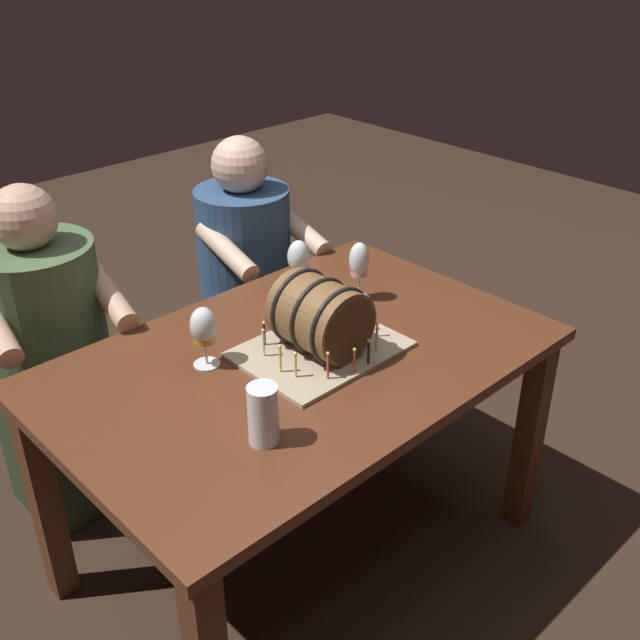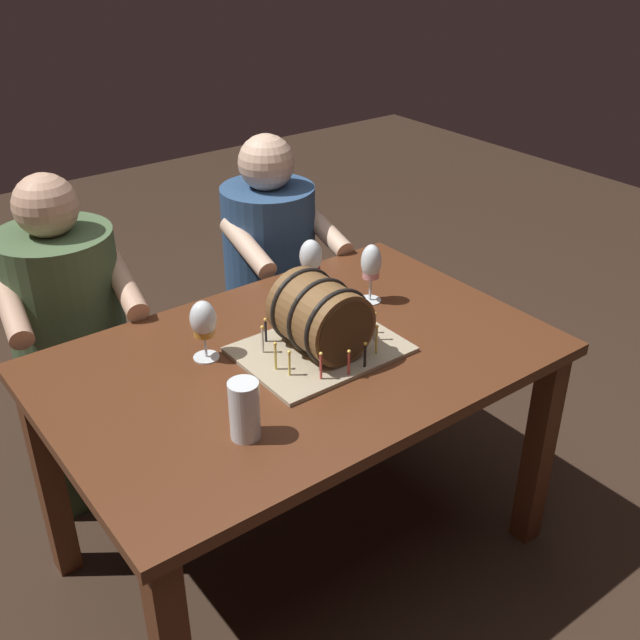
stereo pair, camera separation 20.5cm
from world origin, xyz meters
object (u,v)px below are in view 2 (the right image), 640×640
wine_glass_amber (203,322)px  person_seated_right (271,290)px  wine_glass_rose (371,265)px  person_seated_left (73,350)px  dining_table (299,386)px  wine_glass_red (311,259)px  beer_pint (245,412)px  barrel_cake (320,320)px

wine_glass_amber → person_seated_right: person_seated_right is taller
wine_glass_rose → person_seated_left: (-0.76, 0.61, -0.32)m
dining_table → person_seated_right: (0.39, 0.73, -0.11)m
person_seated_right → wine_glass_red: bearing=-108.8°
wine_glass_red → person_seated_right: 0.62m
wine_glass_red → wine_glass_amber: 0.46m
dining_table → beer_pint: 0.42m
dining_table → person_seated_right: 0.84m
barrel_cake → person_seated_left: person_seated_left is taller
beer_pint → person_seated_right: size_ratio=0.13×
beer_pint → person_seated_right: bearing=53.6°
person_seated_left → wine_glass_rose: bearing=-39.0°
wine_glass_amber → beer_pint: (-0.10, -0.36, -0.04)m
beer_pint → person_seated_right: 1.22m
barrel_cake → wine_glass_rose: (0.31, 0.15, 0.02)m
dining_table → wine_glass_amber: size_ratio=7.90×
wine_glass_red → person_seated_right: bearing=71.2°
wine_glass_red → person_seated_right: person_seated_right is taller
wine_glass_rose → beer_pint: 0.76m
dining_table → barrel_cake: 0.22m
wine_glass_rose → person_seated_right: person_seated_right is taller
barrel_cake → person_seated_right: size_ratio=0.39×
wine_glass_red → wine_glass_amber: wine_glass_red is taller
dining_table → wine_glass_rose: size_ratio=7.23×
dining_table → person_seated_right: bearing=61.9°
beer_pint → wine_glass_red: bearing=41.2°
barrel_cake → wine_glass_rose: size_ratio=2.31×
beer_pint → wine_glass_rose: bearing=27.0°
wine_glass_rose → wine_glass_red: 0.19m
barrel_cake → wine_glass_amber: bearing=149.0°
wine_glass_rose → wine_glass_red: bearing=136.2°
barrel_cake → person_seated_left: bearing=120.7°
wine_glass_red → wine_glass_rose: bearing=-43.8°
person_seated_right → barrel_cake: bearing=-113.9°
barrel_cake → beer_pint: barrel_cake is taller
wine_glass_amber → person_seated_right: (0.61, 0.60, -0.33)m
wine_glass_red → barrel_cake: bearing=-122.1°
wine_glass_red → dining_table: bearing=-132.3°
wine_glass_red → beer_pint: (-0.54, -0.47, -0.06)m
wine_glass_amber → wine_glass_rose: bearing=-1.5°
barrel_cake → wine_glass_rose: bearing=25.5°
wine_glass_rose → dining_table: bearing=-161.3°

